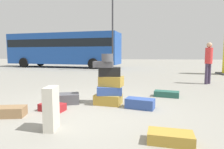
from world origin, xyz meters
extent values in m
plane|color=gray|center=(0.00, 0.00, 0.00)|extent=(80.00, 80.00, 0.00)
cube|color=#B28C33|center=(0.40, 0.34, 0.13)|extent=(0.73, 0.55, 0.25)
cube|color=#334F99|center=(0.43, 0.36, 0.36)|extent=(0.66, 0.48, 0.21)
cube|color=#B28C33|center=(0.47, 0.40, 0.59)|extent=(0.64, 0.49, 0.26)
cube|color=black|center=(0.43, 0.44, 0.84)|extent=(0.58, 0.41, 0.23)
cube|color=#4C4C51|center=(0.27, 0.38, 1.03)|extent=(0.50, 0.34, 0.15)
cylinder|color=#4C4C51|center=(0.38, 0.31, 1.20)|extent=(0.29, 0.29, 0.19)
cube|color=#26594C|center=(2.03, 1.43, 0.09)|extent=(0.78, 0.51, 0.17)
cube|color=#4C4C51|center=(-0.75, 0.28, 0.13)|extent=(0.86, 0.65, 0.26)
cube|color=beige|center=(-0.34, -1.43, 0.37)|extent=(0.20, 0.37, 0.75)
cube|color=olive|center=(-1.51, -0.86, 0.10)|extent=(0.68, 0.47, 0.20)
cube|color=#334F99|center=(1.20, 0.07, 0.12)|extent=(0.73, 0.51, 0.24)
cube|color=#B28C33|center=(1.60, -1.71, 0.08)|extent=(0.69, 0.43, 0.17)
cube|color=maroon|center=(-0.80, -0.37, 0.08)|extent=(0.62, 0.42, 0.17)
cylinder|color=#3F334C|center=(4.26, 4.25, 0.44)|extent=(0.12, 0.12, 0.87)
cylinder|color=#3F334C|center=(4.09, 4.11, 0.44)|extent=(0.12, 0.12, 0.87)
cylinder|color=red|center=(4.18, 4.18, 1.21)|extent=(0.30, 0.30, 0.68)
sphere|color=tan|center=(4.18, 4.18, 1.66)|extent=(0.22, 0.22, 0.22)
cube|color=#1E4CA5|center=(-5.67, 13.35, 1.75)|extent=(10.94, 4.11, 2.80)
cube|color=black|center=(-5.67, 13.35, 2.24)|extent=(10.73, 4.10, 0.70)
cylinder|color=black|center=(-2.05, 14.05, 0.45)|extent=(0.93, 0.39, 0.90)
cylinder|color=black|center=(-2.43, 11.58, 0.45)|extent=(0.93, 0.39, 0.90)
cylinder|color=black|center=(-8.91, 15.11, 0.45)|extent=(0.93, 0.39, 0.90)
cylinder|color=black|center=(-9.29, 12.64, 0.45)|extent=(0.93, 0.39, 0.90)
cylinder|color=#333338|center=(-0.60, 10.00, 2.84)|extent=(0.12, 0.12, 5.69)
camera|label=1|loc=(1.07, -4.52, 1.30)|focal=31.23mm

